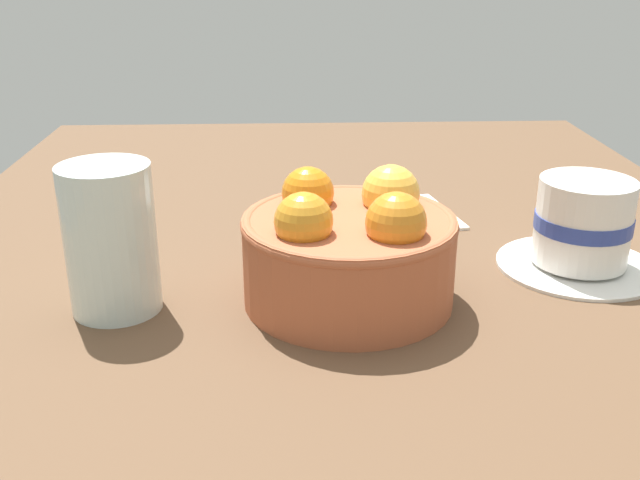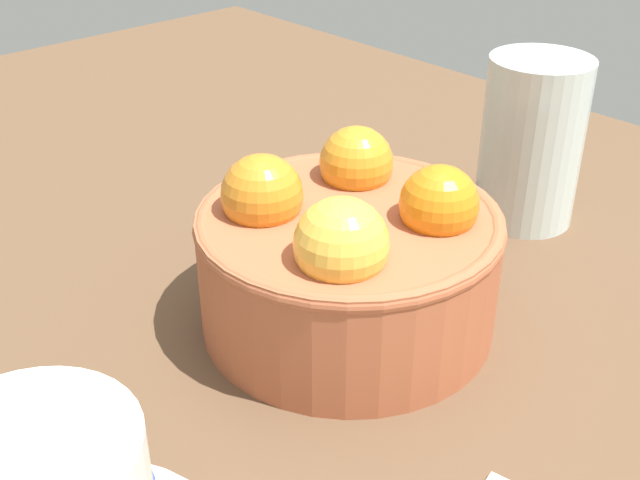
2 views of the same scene
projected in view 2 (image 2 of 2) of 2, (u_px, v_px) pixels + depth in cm
name	position (u px, v px, depth cm)	size (l,w,h in cm)	color
ground_plane	(346.00, 354.00, 47.09)	(125.87, 80.40, 4.85)	brown
terracotta_bowl	(348.00, 256.00, 43.63)	(16.68, 16.68, 10.17)	#AD5938
water_glass	(531.00, 141.00, 53.95)	(6.86, 6.86, 11.53)	silver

